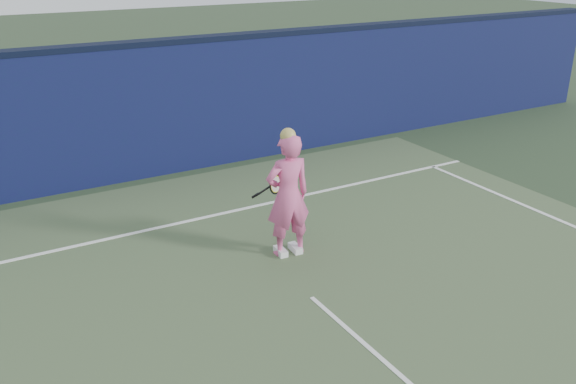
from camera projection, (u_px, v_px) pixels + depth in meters
ground at (357, 338)px, 7.04m from camera, size 80.00×80.00×0.00m
backstop_wall at (162, 110)px, 11.79m from camera, size 24.00×0.40×2.50m
wall_cap at (157, 42)px, 11.30m from camera, size 24.00×0.42×0.10m
player at (288, 195)px, 8.64m from camera, size 0.70×0.49×1.91m
racket at (274, 185)px, 9.04m from camera, size 0.58×0.17×0.31m
court_lines at (375, 353)px, 6.77m from camera, size 11.00×12.04×0.01m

